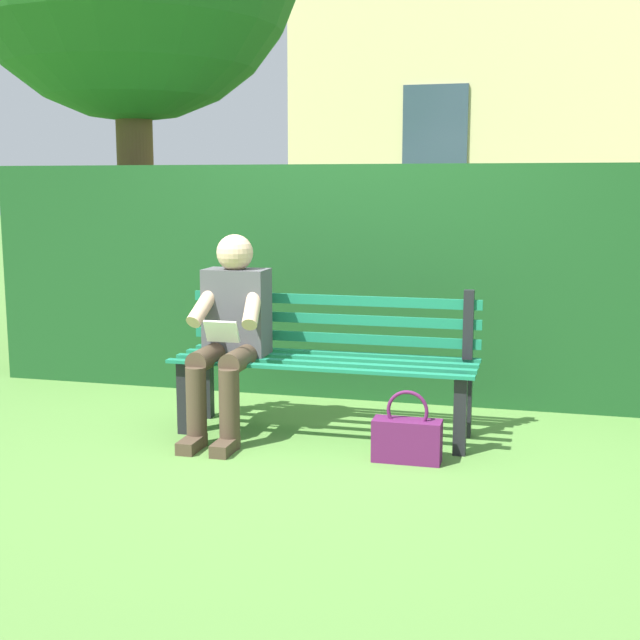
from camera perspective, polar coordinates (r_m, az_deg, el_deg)
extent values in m
plane|color=#517F38|center=(5.16, 0.28, -7.67)|extent=(60.00, 60.00, 0.00)
cube|color=black|center=(4.80, 9.36, -6.35)|extent=(0.07, 0.07, 0.44)
cube|color=black|center=(5.19, -9.07, -5.13)|extent=(0.07, 0.07, 0.44)
cube|color=black|center=(5.14, 9.73, -5.30)|extent=(0.07, 0.07, 0.44)
cube|color=black|center=(5.52, -7.58, -4.26)|extent=(0.07, 0.07, 0.44)
cube|color=#197251|center=(5.27, 0.90, -2.24)|extent=(1.80, 0.06, 0.02)
cube|color=#197251|center=(5.12, 0.49, -2.57)|extent=(1.80, 0.06, 0.02)
cube|color=#197251|center=(4.97, 0.07, -2.92)|extent=(1.80, 0.06, 0.02)
cube|color=#197251|center=(4.83, -0.39, -3.28)|extent=(1.80, 0.06, 0.02)
cube|color=black|center=(5.09, 9.90, -0.31)|extent=(0.06, 0.06, 0.41)
cube|color=black|center=(5.47, -7.52, 0.40)|extent=(0.06, 0.06, 0.41)
cube|color=#197251|center=(5.24, 0.87, -1.21)|extent=(1.80, 0.02, 0.06)
cube|color=#197251|center=(5.22, 0.88, 0.06)|extent=(1.80, 0.02, 0.06)
cube|color=#197251|center=(5.20, 0.88, 1.34)|extent=(1.80, 0.02, 0.06)
cube|color=#4C4C51|center=(5.18, -5.59, 0.56)|extent=(0.38, 0.22, 0.52)
sphere|color=#D8AD8C|center=(5.12, -5.73, 4.50)|extent=(0.22, 0.22, 0.22)
cylinder|color=#473828|center=(4.99, -5.29, -2.56)|extent=(0.13, 0.42, 0.13)
cylinder|color=#473828|center=(5.06, -7.42, -2.43)|extent=(0.13, 0.42, 0.13)
cylinder|color=#473828|center=(4.86, -6.08, -5.95)|extent=(0.12, 0.12, 0.46)
cylinder|color=#473828|center=(4.93, -8.27, -5.77)|extent=(0.12, 0.12, 0.46)
cube|color=#473828|center=(4.84, -6.38, -8.43)|extent=(0.10, 0.24, 0.07)
cube|color=#473828|center=(4.91, -8.58, -8.21)|extent=(0.10, 0.24, 0.07)
cylinder|color=#D8AD8C|center=(4.99, -4.53, 0.95)|extent=(0.14, 0.32, 0.26)
cylinder|color=#D8AD8C|center=(5.09, -7.72, 1.07)|extent=(0.14, 0.32, 0.26)
cube|color=white|center=(4.95, -6.60, -0.77)|extent=(0.20, 0.07, 0.13)
cube|color=#19471E|center=(6.05, 7.17, 2.59)|extent=(6.37, 0.63, 1.62)
sphere|color=#19471E|center=(6.47, -6.92, 7.34)|extent=(0.50, 0.50, 0.50)
cylinder|color=brown|center=(7.78, -12.18, 7.89)|extent=(0.32, 0.32, 2.70)
cube|color=beige|center=(13.70, 18.04, 19.23)|extent=(8.54, 2.72, 7.98)
cube|color=#334756|center=(12.19, 7.70, 12.57)|extent=(0.90, 0.04, 1.20)
cube|color=#59194C|center=(4.67, 5.84, -8.04)|extent=(0.37, 0.14, 0.23)
torus|color=#59194C|center=(4.63, 5.88, -6.07)|extent=(0.23, 0.02, 0.23)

